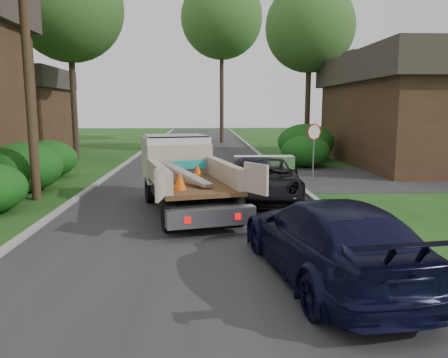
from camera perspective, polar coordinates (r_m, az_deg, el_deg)
name	(u,v)px	position (r m, az deg, el deg)	size (l,w,h in m)	color
ground	(192,240)	(10.63, -4.25, -7.98)	(120.00, 120.00, 0.00)	#194313
road	(197,176)	(20.40, -3.53, 0.38)	(8.00, 90.00, 0.02)	#28282B
curb_left	(108,176)	(20.86, -14.87, 0.44)	(0.20, 90.00, 0.12)	#9E9E99
curb_right	(284,174)	(20.74, 7.87, 0.61)	(0.20, 90.00, 0.12)	#9E9E99
stop_sign	(314,139)	(19.82, 11.65, 5.11)	(0.71, 0.32, 2.48)	slate
utility_pole	(27,46)	(16.32, -24.38, 15.59)	(2.42, 1.25, 10.00)	#382619
house_left_far	(9,109)	(34.99, -26.24, 8.16)	(7.56, 7.56, 6.00)	#3B2618
house_right	(430,108)	(27.29, 25.31, 8.41)	(9.72, 12.96, 6.20)	#3B2618
hedge_left_b	(23,167)	(18.12, -24.74, 1.40)	(2.86, 2.86, 1.87)	#104810
hedge_left_c	(48,159)	(21.49, -22.02, 2.45)	(2.60, 2.60, 1.70)	#104810
hedge_right_a	(306,151)	(23.91, 10.62, 3.59)	(2.60, 2.60, 1.70)	#104810
hedge_right_b	(306,142)	(26.95, 10.62, 4.76)	(3.38, 3.38, 2.21)	#104810
tree_left_far	(69,7)	(28.85, -19.62, 20.42)	(6.40, 6.40, 12.20)	#2D2119
tree_right_far	(310,27)	(31.45, 11.16, 18.85)	(6.00, 6.00, 11.50)	#2D2119
tree_center_far	(222,18)	(40.94, -0.31, 20.29)	(7.20, 7.20, 14.60)	#2D2119
flatbed_truck	(182,169)	(14.04, -5.56, 1.32)	(3.79, 6.30, 2.24)	black
black_pickup	(265,179)	(15.00, 5.37, -0.04)	(2.43, 5.28, 1.47)	black
navy_suv	(329,239)	(8.34, 13.54, -7.65)	(2.12, 5.21, 1.51)	black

